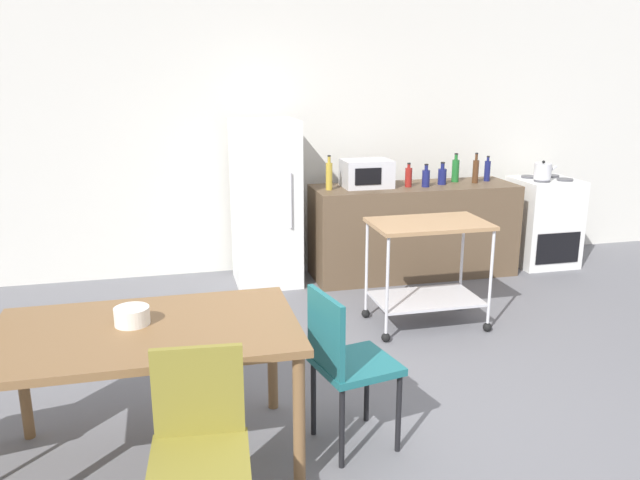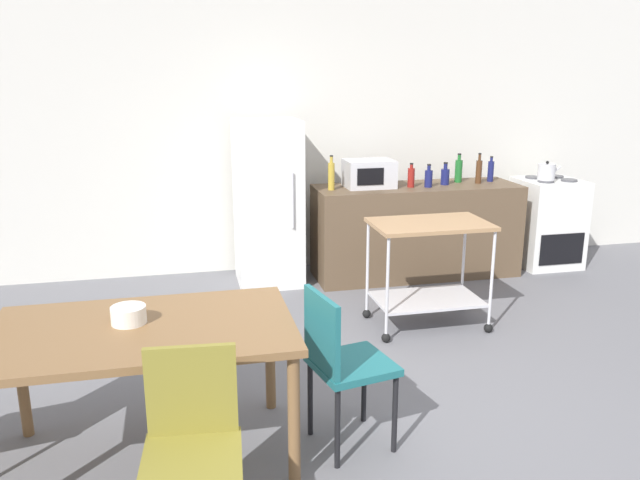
{
  "view_description": "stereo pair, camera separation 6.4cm",
  "coord_description": "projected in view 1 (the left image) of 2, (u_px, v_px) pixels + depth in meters",
  "views": [
    {
      "loc": [
        -1.44,
        -3.1,
        1.99
      ],
      "look_at": [
        -0.39,
        1.2,
        0.8
      ],
      "focal_mm": 35.71,
      "sensor_mm": 36.0,
      "label": 1
    },
    {
      "loc": [
        -1.37,
        -3.12,
        1.99
      ],
      "look_at": [
        -0.39,
        1.2,
        0.8
      ],
      "focal_mm": 35.71,
      "sensor_mm": 36.0,
      "label": 2
    }
  ],
  "objects": [
    {
      "name": "ground_plane",
      "position": [
        432.0,
        418.0,
        3.76
      ],
      "size": [
        12.0,
        12.0,
        0.0
      ],
      "primitive_type": "plane",
      "color": "slate"
    },
    {
      "name": "back_wall",
      "position": [
        311.0,
        125.0,
        6.38
      ],
      "size": [
        8.4,
        0.12,
        2.9
      ],
      "primitive_type": "cube",
      "color": "silver",
      "rests_on": "ground_plane"
    },
    {
      "name": "kitchen_counter",
      "position": [
        413.0,
        230.0,
        6.28
      ],
      "size": [
        2.0,
        0.64,
        0.9
      ],
      "primitive_type": "cube",
      "color": "brown",
      "rests_on": "ground_plane"
    },
    {
      "name": "dining_table",
      "position": [
        148.0,
        343.0,
        3.18
      ],
      "size": [
        1.5,
        0.9,
        0.75
      ],
      "color": "brown",
      "rests_on": "ground_plane"
    },
    {
      "name": "chair_olive",
      "position": [
        200.0,
        442.0,
        2.6
      ],
      "size": [
        0.43,
        0.43,
        0.89
      ],
      "rotation": [
        0.0,
        0.0,
        -0.08
      ],
      "color": "olive",
      "rests_on": "ground_plane"
    },
    {
      "name": "chair_teal",
      "position": [
        345.0,
        358.0,
        3.35
      ],
      "size": [
        0.47,
        0.47,
        0.89
      ],
      "rotation": [
        0.0,
        0.0,
        1.78
      ],
      "color": "#1E666B",
      "rests_on": "ground_plane"
    },
    {
      "name": "stove_oven",
      "position": [
        543.0,
        222.0,
        6.63
      ],
      "size": [
        0.6,
        0.61,
        0.92
      ],
      "color": "white",
      "rests_on": "ground_plane"
    },
    {
      "name": "refrigerator",
      "position": [
        266.0,
        203.0,
        5.96
      ],
      "size": [
        0.6,
        0.63,
        1.55
      ],
      "color": "white",
      "rests_on": "ground_plane"
    },
    {
      "name": "kitchen_cart",
      "position": [
        428.0,
        256.0,
        4.98
      ],
      "size": [
        0.91,
        0.57,
        0.85
      ],
      "color": "#A37A51",
      "rests_on": "ground_plane"
    },
    {
      "name": "bottle_wine",
      "position": [
        329.0,
        176.0,
        5.9
      ],
      "size": [
        0.06,
        0.06,
        0.32
      ],
      "color": "gold",
      "rests_on": "kitchen_counter"
    },
    {
      "name": "microwave",
      "position": [
        367.0,
        173.0,
        6.05
      ],
      "size": [
        0.46,
        0.35,
        0.26
      ],
      "color": "silver",
      "rests_on": "kitchen_counter"
    },
    {
      "name": "bottle_olive_oil",
      "position": [
        409.0,
        177.0,
        6.06
      ],
      "size": [
        0.07,
        0.07,
        0.23
      ],
      "color": "maroon",
      "rests_on": "kitchen_counter"
    },
    {
      "name": "bottle_soy_sauce",
      "position": [
        426.0,
        178.0,
        6.07
      ],
      "size": [
        0.07,
        0.07,
        0.22
      ],
      "color": "navy",
      "rests_on": "kitchen_counter"
    },
    {
      "name": "bottle_sparkling_water",
      "position": [
        442.0,
        176.0,
        6.2
      ],
      "size": [
        0.08,
        0.08,
        0.22
      ],
      "color": "navy",
      "rests_on": "kitchen_counter"
    },
    {
      "name": "bottle_soda",
      "position": [
        455.0,
        170.0,
        6.33
      ],
      "size": [
        0.07,
        0.07,
        0.29
      ],
      "color": "#1E6628",
      "rests_on": "kitchen_counter"
    },
    {
      "name": "bottle_hot_sauce",
      "position": [
        476.0,
        171.0,
        6.27
      ],
      "size": [
        0.06,
        0.06,
        0.3
      ],
      "color": "#4C2D19",
      "rests_on": "kitchen_counter"
    },
    {
      "name": "bottle_sesame_oil",
      "position": [
        487.0,
        170.0,
        6.38
      ],
      "size": [
        0.06,
        0.06,
        0.25
      ],
      "color": "navy",
      "rests_on": "kitchen_counter"
    },
    {
      "name": "fruit_bowl",
      "position": [
        132.0,
        316.0,
        3.19
      ],
      "size": [
        0.18,
        0.18,
        0.09
      ],
      "primitive_type": "cylinder",
      "color": "white",
      "rests_on": "dining_table"
    },
    {
      "name": "kettle",
      "position": [
        543.0,
        171.0,
        6.37
      ],
      "size": [
        0.24,
        0.17,
        0.19
      ],
      "color": "silver",
      "rests_on": "stove_oven"
    }
  ]
}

